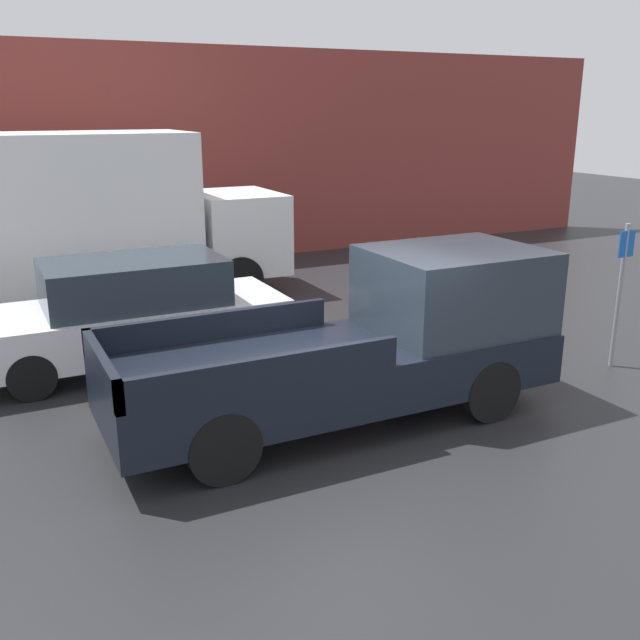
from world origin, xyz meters
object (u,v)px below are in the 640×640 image
(car, at_px, (130,313))
(delivery_truck, at_px, (63,218))
(pickup_truck, at_px, (374,342))
(parking_sign, at_px, (620,288))

(car, xyz_separation_m, delivery_truck, (-0.40, 3.81, 0.99))
(pickup_truck, distance_m, parking_sign, 4.24)
(pickup_truck, relative_size, parking_sign, 2.58)
(pickup_truck, bearing_deg, delivery_truck, 111.84)
(parking_sign, bearing_deg, pickup_truck, 178.10)
(delivery_truck, bearing_deg, pickup_truck, -68.16)
(delivery_truck, height_order, parking_sign, delivery_truck)
(car, bearing_deg, pickup_truck, -53.39)
(car, distance_m, parking_sign, 7.51)
(pickup_truck, height_order, car, pickup_truck)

